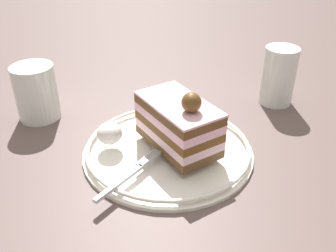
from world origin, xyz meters
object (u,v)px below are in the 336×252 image
drink_glass_near (278,79)px  fork (130,172)px  whipped_cream_dollop (111,132)px  dessert_plate (168,149)px  drink_glass_far (37,96)px  cake_slice (178,123)px

drink_glass_near → fork: bearing=152.4°
whipped_cream_dollop → drink_glass_near: size_ratio=0.35×
dessert_plate → drink_glass_far: 0.24m
dessert_plate → cake_slice: (0.01, -0.01, 0.04)m
cake_slice → fork: size_ratio=1.17×
dessert_plate → whipped_cream_dollop: whipped_cream_dollop is taller
whipped_cream_dollop → drink_glass_near: 0.31m
dessert_plate → drink_glass_near: bearing=-31.3°
drink_glass_near → cake_slice: bearing=150.8°
drink_glass_far → whipped_cream_dollop: bearing=-107.4°
drink_glass_near → drink_glass_far: bearing=116.6°
dessert_plate → cake_slice: cake_slice is taller
cake_slice → drink_glass_near: cake_slice is taller
drink_glass_near → drink_glass_far: (-0.18, 0.36, -0.01)m
fork → dessert_plate: bearing=-16.5°
cake_slice → fork: bearing=156.6°
fork → drink_glass_far: drink_glass_far is taller
dessert_plate → fork: (-0.08, 0.02, 0.01)m
drink_glass_near → drink_glass_far: drink_glass_near is taller
fork → drink_glass_far: size_ratio=1.33×
dessert_plate → cake_slice: 0.04m
cake_slice → whipped_cream_dollop: cake_slice is taller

